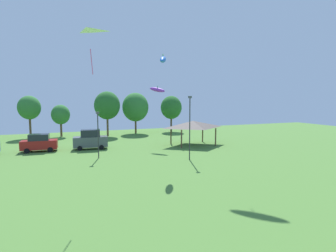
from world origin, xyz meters
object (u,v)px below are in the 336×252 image
Objects in this scene: treeline_tree_2 at (29,108)px; light_post_1 at (98,132)px; park_pavilion at (193,124)px; treeline_tree_6 at (171,108)px; treeline_tree_3 at (61,115)px; kite_flying_1 at (157,90)px; treeline_tree_5 at (135,107)px; kite_flying_7 at (87,38)px; light_post_0 at (190,125)px; parked_car_third_from_left at (91,140)px; treeline_tree_4 at (107,106)px; parked_car_second_from_left at (39,143)px; kite_flying_3 at (163,59)px.

light_post_1 is at bearing -66.02° from treeline_tree_2.
park_pavilion is 16.66m from treeline_tree_6.
treeline_tree_3 reaches higher than light_post_1.
treeline_tree_6 is at bearing 49.45° from light_post_1.
treeline_tree_2 reaches higher than light_post_1.
treeline_tree_3 is (-13.18, 15.44, -4.15)m from kite_flying_1.
kite_flying_1 reaches higher than treeline_tree_5.
kite_flying_7 is 0.33× the size of treeline_tree_6.
treeline_tree_2 is at bearing 126.30° from light_post_0.
treeline_tree_5 is (9.89, 13.94, 3.91)m from parked_car_third_from_left.
treeline_tree_3 is at bearing 94.03° from kite_flying_7.
kite_flying_1 reaches higher than treeline_tree_4.
treeline_tree_3 is at bearing 82.69° from parked_car_second_from_left.
kite_flying_3 is at bearing -97.86° from treeline_tree_5.
kite_flying_7 is 21.94m from parked_car_second_from_left.
light_post_0 is at bearing -41.74° from parked_car_third_from_left.
treeline_tree_2 is at bearing 126.90° from parked_car_third_from_left.
treeline_tree_4 is 6.10m from treeline_tree_5.
light_post_1 is at bearing -101.72° from treeline_tree_4.
treeline_tree_4 reaches higher than park_pavilion.
treeline_tree_6 is (17.29, 20.21, 1.97)m from light_post_1.
light_post_1 is (-8.95, -4.99, -5.07)m from kite_flying_1.
kite_flying_7 is 0.53× the size of parked_car_third_from_left.
treeline_tree_2 reaches higher than parked_car_third_from_left.
light_post_1 is at bearing 153.94° from light_post_0.
treeline_tree_4 reaches higher than treeline_tree_2.
treeline_tree_6 is at bearing 66.13° from kite_flying_3.
parked_car_third_from_left reaches higher than parked_car_second_from_left.
kite_flying_7 is 15.34m from light_post_0.
park_pavilion is at bearing -73.90° from treeline_tree_5.
parked_car_second_from_left is 0.83× the size of light_post_1.
kite_flying_1 is 20.64m from kite_flying_7.
kite_flying_3 is at bearing -171.40° from light_post_0.
kite_flying_7 is 20.77m from parked_car_third_from_left.
kite_flying_7 reaches higher than light_post_1.
treeline_tree_5 is at bearing -178.42° from treeline_tree_6.
kite_flying_3 is 16.04m from parked_car_third_from_left.
parked_car_third_from_left is at bearing 132.49° from light_post_0.
light_post_0 is 0.87× the size of treeline_tree_4.
kite_flying_3 is at bearing -84.29° from treeline_tree_4.
treeline_tree_6 is (8.35, 15.22, -3.10)m from kite_flying_1.
kite_flying_7 reaches higher than parked_car_second_from_left.
treeline_tree_5 is (16.28, 13.23, 4.08)m from parked_car_second_from_left.
kite_flying_7 reaches higher than treeline_tree_4.
treeline_tree_6 is at bearing -1.40° from treeline_tree_2.
kite_flying_7 is 0.30× the size of treeline_tree_5.
light_post_1 is (-14.18, -3.97, -0.01)m from park_pavilion.
treeline_tree_2 is (-18.23, 15.87, -2.84)m from kite_flying_1.
kite_flying_1 is at bearing 57.90° from kite_flying_7.
treeline_tree_5 is (18.83, -0.86, -0.09)m from treeline_tree_2.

